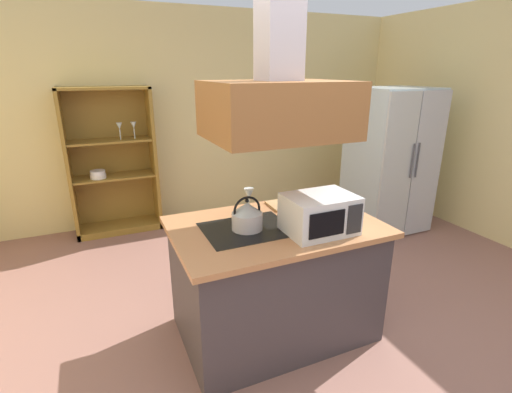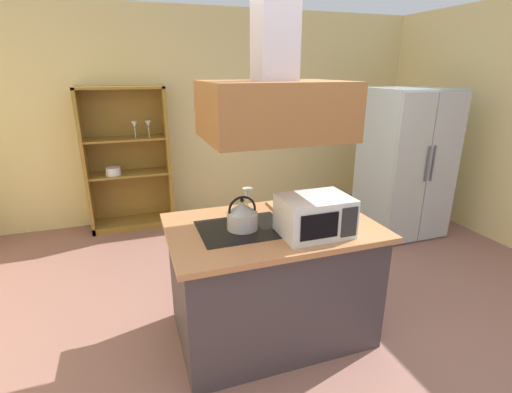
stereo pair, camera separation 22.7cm
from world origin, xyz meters
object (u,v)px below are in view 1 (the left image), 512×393
(dish_cabinet, at_px, (113,170))
(cutting_board, at_px, (289,204))
(kettle, at_px, (247,216))
(refrigerator, at_px, (390,161))
(microwave, at_px, (320,214))
(wine_glass_on_counter, at_px, (249,195))

(dish_cabinet, relative_size, cutting_board, 5.19)
(dish_cabinet, distance_m, kettle, 2.69)
(refrigerator, height_order, microwave, refrigerator)
(refrigerator, xyz_separation_m, microwave, (-2.00, -1.51, 0.15))
(microwave, bearing_deg, wine_glass_on_counter, 122.17)
(cutting_board, xyz_separation_m, microwave, (-0.07, -0.55, 0.12))
(refrigerator, relative_size, microwave, 3.81)
(kettle, xyz_separation_m, wine_glass_on_counter, (0.12, 0.26, 0.05))
(refrigerator, bearing_deg, dish_cabinet, 157.44)
(refrigerator, relative_size, kettle, 7.38)
(refrigerator, distance_m, cutting_board, 2.16)
(wine_glass_on_counter, bearing_deg, dish_cabinet, 109.81)
(kettle, distance_m, cutting_board, 0.60)
(refrigerator, bearing_deg, cutting_board, -153.61)
(kettle, distance_m, wine_glass_on_counter, 0.29)
(microwave, bearing_deg, dish_cabinet, 112.16)
(dish_cabinet, xyz_separation_m, kettle, (0.72, -2.58, 0.22))
(kettle, bearing_deg, microwave, -28.46)
(kettle, height_order, cutting_board, kettle)
(kettle, bearing_deg, refrigerator, 27.60)
(kettle, bearing_deg, wine_glass_on_counter, 64.75)
(microwave, bearing_deg, kettle, 151.54)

